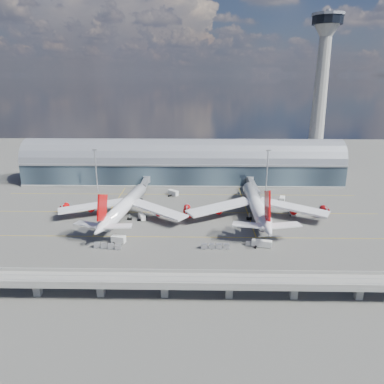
{
  "coord_description": "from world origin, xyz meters",
  "views": [
    {
      "loc": [
        10.54,
        -156.88,
        66.04
      ],
      "look_at": [
        7.2,
        10.0,
        14.0
      ],
      "focal_mm": 35.0,
      "sensor_mm": 36.0,
      "label": 1
    }
  ],
  "objects_px": {
    "service_truck_4": "(282,200)",
    "floodlight_mast_left": "(96,169)",
    "service_truck_0": "(142,217)",
    "service_truck_3": "(292,212)",
    "cargo_train_2": "(254,243)",
    "cargo_train_1": "(215,246)",
    "airliner_left": "(124,206)",
    "airliner_right": "(256,206)",
    "service_truck_5": "(173,193)",
    "service_truck_2": "(262,243)",
    "service_truck_1": "(119,240)",
    "cargo_train_0": "(107,246)",
    "floodlight_mast_right": "(267,170)",
    "control_tower": "(320,100)"
  },
  "relations": [
    {
      "from": "service_truck_4",
      "to": "floodlight_mast_left",
      "type": "bearing_deg",
      "value": -172.88
    },
    {
      "from": "service_truck_0",
      "to": "service_truck_3",
      "type": "distance_m",
      "value": 73.91
    },
    {
      "from": "service_truck_0",
      "to": "cargo_train_2",
      "type": "relative_size",
      "value": 0.96
    },
    {
      "from": "cargo_train_1",
      "to": "airliner_left",
      "type": "bearing_deg",
      "value": 54.32
    },
    {
      "from": "floodlight_mast_left",
      "to": "service_truck_4",
      "type": "height_order",
      "value": "floodlight_mast_left"
    },
    {
      "from": "floodlight_mast_left",
      "to": "airliner_right",
      "type": "distance_m",
      "value": 97.81
    },
    {
      "from": "service_truck_0",
      "to": "service_truck_3",
      "type": "relative_size",
      "value": 1.05
    },
    {
      "from": "service_truck_5",
      "to": "cargo_train_2",
      "type": "bearing_deg",
      "value": -108.49
    },
    {
      "from": "service_truck_2",
      "to": "service_truck_3",
      "type": "bearing_deg",
      "value": -14.05
    },
    {
      "from": "service_truck_1",
      "to": "service_truck_4",
      "type": "bearing_deg",
      "value": -42.94
    },
    {
      "from": "floodlight_mast_left",
      "to": "cargo_train_0",
      "type": "xyz_separation_m",
      "value": [
        24.0,
        -76.48,
        -12.63
      ]
    },
    {
      "from": "airliner_right",
      "to": "service_truck_2",
      "type": "bearing_deg",
      "value": -94.09
    },
    {
      "from": "cargo_train_2",
      "to": "service_truck_5",
      "type": "bearing_deg",
      "value": 42.9
    },
    {
      "from": "cargo_train_2",
      "to": "service_truck_0",
      "type": "bearing_deg",
      "value": 74.26
    },
    {
      "from": "airliner_right",
      "to": "service_truck_0",
      "type": "xyz_separation_m",
      "value": [
        -54.93,
        -3.05,
        -4.7
      ]
    },
    {
      "from": "service_truck_3",
      "to": "cargo_train_0",
      "type": "distance_m",
      "value": 91.53
    },
    {
      "from": "floodlight_mast_right",
      "to": "service_truck_1",
      "type": "xyz_separation_m",
      "value": [
        -72.51,
        -71.69,
        -11.98
      ]
    },
    {
      "from": "service_truck_0",
      "to": "service_truck_4",
      "type": "height_order",
      "value": "service_truck_4"
    },
    {
      "from": "floodlight_mast_right",
      "to": "cargo_train_1",
      "type": "relative_size",
      "value": 2.2
    },
    {
      "from": "floodlight_mast_left",
      "to": "airliner_left",
      "type": "height_order",
      "value": "floodlight_mast_left"
    },
    {
      "from": "floodlight_mast_left",
      "to": "cargo_train_0",
      "type": "relative_size",
      "value": 2.19
    },
    {
      "from": "service_truck_2",
      "to": "service_truck_4",
      "type": "relative_size",
      "value": 1.36
    },
    {
      "from": "service_truck_3",
      "to": "cargo_train_0",
      "type": "relative_size",
      "value": 0.55
    },
    {
      "from": "service_truck_4",
      "to": "cargo_train_2",
      "type": "relative_size",
      "value": 0.87
    },
    {
      "from": "airliner_right",
      "to": "service_truck_5",
      "type": "relative_size",
      "value": 11.21
    },
    {
      "from": "service_truck_2",
      "to": "cargo_train_1",
      "type": "bearing_deg",
      "value": 111.08
    },
    {
      "from": "airliner_right",
      "to": "service_truck_2",
      "type": "height_order",
      "value": "airliner_right"
    },
    {
      "from": "control_tower",
      "to": "service_truck_5",
      "type": "bearing_deg",
      "value": -158.46
    },
    {
      "from": "floodlight_mast_right",
      "to": "cargo_train_1",
      "type": "xyz_separation_m",
      "value": [
        -32.84,
        -75.86,
        -12.62
      ]
    },
    {
      "from": "airliner_right",
      "to": "service_truck_3",
      "type": "relative_size",
      "value": 11.5
    },
    {
      "from": "control_tower",
      "to": "service_truck_1",
      "type": "relative_size",
      "value": 16.96
    },
    {
      "from": "control_tower",
      "to": "floodlight_mast_left",
      "type": "height_order",
      "value": "control_tower"
    },
    {
      "from": "service_truck_3",
      "to": "cargo_train_1",
      "type": "distance_m",
      "value": 55.28
    },
    {
      "from": "service_truck_5",
      "to": "cargo_train_1",
      "type": "height_order",
      "value": "service_truck_5"
    },
    {
      "from": "control_tower",
      "to": "cargo_train_2",
      "type": "relative_size",
      "value": 14.68
    },
    {
      "from": "floodlight_mast_left",
      "to": "service_truck_4",
      "type": "distance_m",
      "value": 107.91
    },
    {
      "from": "cargo_train_2",
      "to": "floodlight_mast_right",
      "type": "bearing_deg",
      "value": -0.34
    },
    {
      "from": "floodlight_mast_right",
      "to": "service_truck_2",
      "type": "xyz_separation_m",
      "value": [
        -14.12,
        -74.0,
        -12.13
      ]
    },
    {
      "from": "service_truck_3",
      "to": "service_truck_2",
      "type": "bearing_deg",
      "value": -120.49
    },
    {
      "from": "service_truck_5",
      "to": "cargo_train_1",
      "type": "relative_size",
      "value": 0.56
    },
    {
      "from": "service_truck_5",
      "to": "airliner_right",
      "type": "bearing_deg",
      "value": -87.52
    },
    {
      "from": "control_tower",
      "to": "service_truck_5",
      "type": "height_order",
      "value": "control_tower"
    },
    {
      "from": "cargo_train_0",
      "to": "service_truck_1",
      "type": "bearing_deg",
      "value": -45.47
    },
    {
      "from": "airliner_right",
      "to": "cargo_train_0",
      "type": "bearing_deg",
      "value": -151.76
    },
    {
      "from": "service_truck_1",
      "to": "cargo_train_1",
      "type": "distance_m",
      "value": 39.89
    },
    {
      "from": "cargo_train_1",
      "to": "airliner_right",
      "type": "bearing_deg",
      "value": -30.18
    },
    {
      "from": "cargo_train_1",
      "to": "cargo_train_2",
      "type": "distance_m",
      "value": 16.2
    },
    {
      "from": "service_truck_1",
      "to": "service_truck_4",
      "type": "xyz_separation_m",
      "value": [
        78.14,
        53.14,
        -0.01
      ]
    },
    {
      "from": "airliner_left",
      "to": "service_truck_4",
      "type": "bearing_deg",
      "value": 24.86
    },
    {
      "from": "airliner_right",
      "to": "service_truck_4",
      "type": "height_order",
      "value": "airliner_right"
    }
  ]
}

